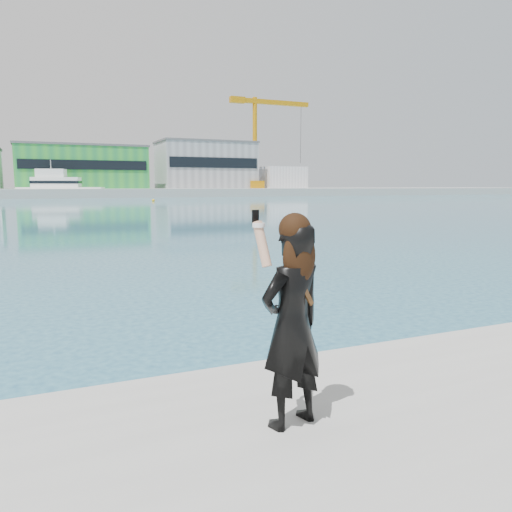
{
  "coord_description": "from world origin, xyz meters",
  "views": [
    {
      "loc": [
        -2.45,
        -3.75,
        2.68
      ],
      "look_at": [
        -0.7,
        0.28,
        2.06
      ],
      "focal_mm": 35.0,
      "sensor_mm": 36.0,
      "label": 1
    }
  ],
  "objects": [
    {
      "name": "ground",
      "position": [
        0.0,
        0.0,
        0.0
      ],
      "size": [
        500.0,
        500.0,
        0.0
      ],
      "primitive_type": "plane",
      "color": "navy",
      "rests_on": "ground"
    },
    {
      "name": "warehouse_green",
      "position": [
        8.0,
        127.98,
        7.26
      ],
      "size": [
        30.6,
        16.36,
        10.5
      ],
      "color": "#238E41",
      "rests_on": "far_quay"
    },
    {
      "name": "woman",
      "position": [
        -0.7,
        -0.43,
        1.66
      ],
      "size": [
        0.67,
        0.53,
        1.7
      ],
      "rotation": [
        0.0,
        0.0,
        3.41
      ],
      "color": "black",
      "rests_on": "near_quay"
    },
    {
      "name": "flagpole_right",
      "position": [
        22.09,
        121.0,
        6.54
      ],
      "size": [
        1.28,
        0.16,
        8.0
      ],
      "color": "silver",
      "rests_on": "far_quay"
    },
    {
      "name": "buoy_near",
      "position": [
        16.02,
        83.42,
        0.0
      ],
      "size": [
        0.5,
        0.5,
        0.5
      ],
      "primitive_type": "sphere",
      "color": "#F8AD0D",
      "rests_on": "ground"
    },
    {
      "name": "ancillary_shed",
      "position": [
        62.0,
        126.0,
        5.0
      ],
      "size": [
        12.0,
        10.0,
        6.0
      ],
      "primitive_type": "cube",
      "color": "silver",
      "rests_on": "far_quay"
    },
    {
      "name": "motor_yacht",
      "position": [
        1.96,
        114.96,
        2.33
      ],
      "size": [
        18.46,
        9.48,
        8.3
      ],
      "rotation": [
        0.0,
        0.0,
        -0.27
      ],
      "color": "white",
      "rests_on": "ground"
    },
    {
      "name": "far_quay",
      "position": [
        0.0,
        130.0,
        1.0
      ],
      "size": [
        320.0,
        40.0,
        2.0
      ],
      "primitive_type": "cube",
      "color": "#9E9E99",
      "rests_on": "ground"
    },
    {
      "name": "warehouse_grey_right",
      "position": [
        40.0,
        127.98,
        8.26
      ],
      "size": [
        25.5,
        15.35,
        12.5
      ],
      "color": "gray",
      "rests_on": "far_quay"
    },
    {
      "name": "dock_crane",
      "position": [
        53.2,
        122.0,
        15.07
      ],
      "size": [
        23.0,
        4.0,
        24.0
      ],
      "color": "orange",
      "rests_on": "far_quay"
    }
  ]
}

